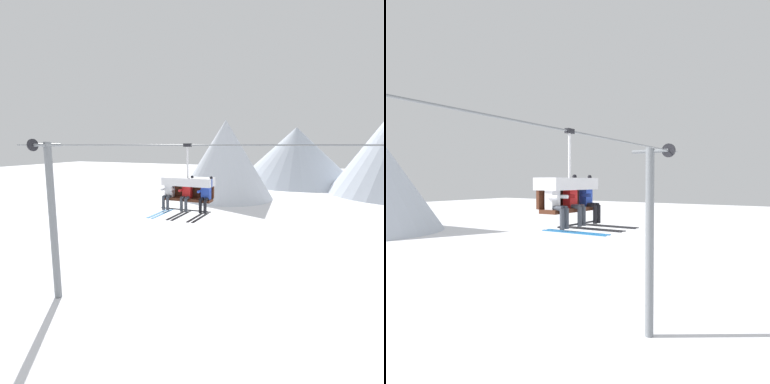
% 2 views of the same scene
% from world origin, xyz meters
% --- Properties ---
extents(lift_tower_far, '(0.36, 1.88, 8.10)m').
position_xyz_m(lift_tower_far, '(7.15, -0.02, 4.21)').
color(lift_tower_far, slate).
rests_on(lift_tower_far, ground_plane).
extents(lift_cable, '(16.71, 0.05, 0.05)m').
position_xyz_m(lift_cable, '(-0.21, -0.80, 7.82)').
color(lift_cable, slate).
extents(chairlift_chair, '(1.87, 0.74, 2.38)m').
position_xyz_m(chairlift_chair, '(0.14, -0.73, 6.36)').
color(chairlift_chair, '#512819').
extents(skier_white, '(0.46, 1.70, 1.23)m').
position_xyz_m(skier_white, '(-0.59, -0.95, 6.06)').
color(skier_white, silver).
extents(skier_red, '(0.48, 1.70, 1.34)m').
position_xyz_m(skier_red, '(0.14, -0.94, 6.09)').
color(skier_red, red).
extents(skier_blue, '(0.48, 1.70, 1.34)m').
position_xyz_m(skier_blue, '(0.87, -0.94, 6.09)').
color(skier_blue, '#2847B7').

